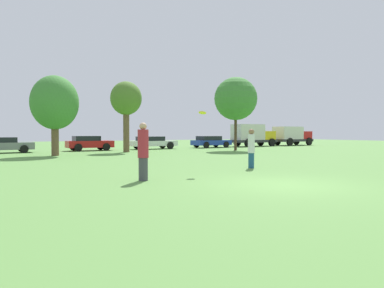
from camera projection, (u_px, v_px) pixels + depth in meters
name	position (u px, v px, depth m)	size (l,w,h in m)	color
ground_plane	(283.00, 185.00, 11.01)	(120.00, 120.00, 0.00)	#5B8E42
person_thrower	(143.00, 151.00, 11.90)	(0.36, 0.36, 1.94)	#3F3F47
person_catcher	(251.00, 148.00, 16.09)	(0.31, 0.31, 1.77)	navy
frisbee	(202.00, 113.00, 14.03)	(0.31, 0.30, 0.15)	yellow
tree_1	(55.00, 103.00, 24.62)	(3.22, 3.22, 5.52)	brown
tree_2	(126.00, 100.00, 29.14)	(2.54, 2.54, 5.76)	brown
tree_3	(236.00, 99.00, 31.86)	(3.82, 3.82, 6.52)	#473323
parked_car_grey	(4.00, 145.00, 28.02)	(4.12, 1.89, 1.23)	slate
parked_car_red	(89.00, 143.00, 31.61)	(3.93, 1.89, 1.30)	red
parked_car_white	(153.00, 142.00, 34.72)	(4.49, 1.87, 1.22)	silver
parked_car_blue	(211.00, 141.00, 37.89)	(4.06, 2.09, 1.23)	#1E389E
delivery_truck_yellow	(252.00, 135.00, 41.55)	(5.78, 2.24, 2.54)	#2D2D33
delivery_truck_red	(291.00, 135.00, 44.81)	(5.45, 2.34, 2.33)	#2D2D33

